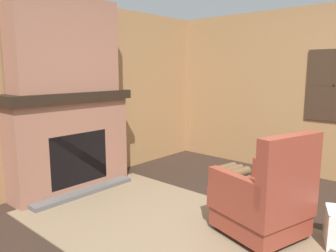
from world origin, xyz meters
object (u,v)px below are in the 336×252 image
object	(u,v)px
armchair	(264,200)
storage_case	(86,86)
oil_lamp_vase	(19,85)
firewood_stack	(233,174)
decorative_plate_on_mantel	(64,80)

from	to	relation	value
armchair	storage_case	bearing A→B (deg)	20.26
armchair	oil_lamp_vase	world-z (taller)	oil_lamp_vase
firewood_stack	oil_lamp_vase	bearing A→B (deg)	-123.18
storage_case	decorative_plate_on_mantel	size ratio (longest dim) A/B	0.90
oil_lamp_vase	storage_case	size ratio (longest dim) A/B	1.08
firewood_stack	storage_case	size ratio (longest dim) A/B	1.67
oil_lamp_vase	armchair	bearing A→B (deg)	23.24
storage_case	oil_lamp_vase	bearing A→B (deg)	-90.01
armchair	firewood_stack	xyz separation A→B (m)	(-0.98, 1.13, -0.24)
oil_lamp_vase	decorative_plate_on_mantel	bearing A→B (deg)	92.08
storage_case	firewood_stack	bearing A→B (deg)	42.67
firewood_stack	storage_case	bearing A→B (deg)	-137.33
firewood_stack	decorative_plate_on_mantel	bearing A→B (deg)	-131.68
firewood_stack	oil_lamp_vase	xyz separation A→B (m)	(-1.41, -2.16, 1.22)
oil_lamp_vase	decorative_plate_on_mantel	size ratio (longest dim) A/B	0.97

